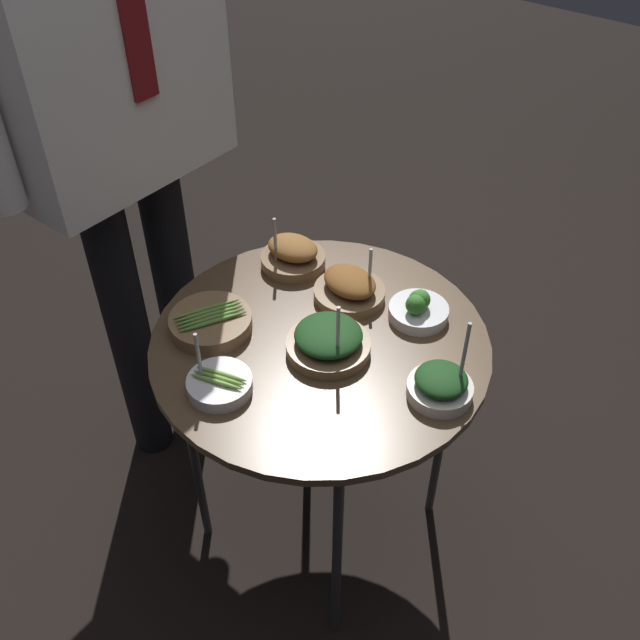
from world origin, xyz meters
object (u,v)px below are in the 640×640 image
object	(u,v)px
bowl_spinach_far_rim	(328,341)
bowl_roast_back_left	(293,255)
bowl_asparagus_mid_right	(211,322)
bowl_asparagus_front_right	(219,384)
bowl_spinach_mid_left	(441,385)
bowl_broccoli_front_left	(418,308)
serving_cart	(320,355)
bowl_roast_near_rim	(350,288)
waiter_figure	(102,67)

from	to	relation	value
bowl_spinach_far_rim	bowl_roast_back_left	size ratio (longest dim) A/B	1.15
bowl_spinach_far_rim	bowl_asparagus_mid_right	distance (m)	0.24
bowl_asparagus_front_right	bowl_asparagus_mid_right	bearing A→B (deg)	50.03
bowl_asparagus_front_right	bowl_spinach_mid_left	xyz separation A→B (m)	(0.24, -0.32, 0.01)
bowl_asparagus_front_right	bowl_broccoli_front_left	distance (m)	0.43
bowl_asparagus_mid_right	bowl_broccoli_front_left	xyz separation A→B (m)	(0.28, -0.30, 0.01)
bowl_roast_back_left	serving_cart	bearing A→B (deg)	-127.79
bowl_asparagus_front_right	bowl_spinach_mid_left	distance (m)	0.40
bowl_roast_near_rim	waiter_figure	distance (m)	0.64
bowl_asparagus_mid_right	bowl_roast_back_left	size ratio (longest dim) A/B	1.16
bowl_spinach_mid_left	waiter_figure	world-z (taller)	waiter_figure
bowl_roast_near_rim	bowl_asparagus_front_right	bearing A→B (deg)	175.26
bowl_roast_back_left	bowl_asparagus_front_right	bearing A→B (deg)	-159.96
serving_cart	bowl_broccoli_front_left	distance (m)	0.22
bowl_spinach_mid_left	bowl_roast_back_left	xyz separation A→B (m)	(0.13, 0.45, 0.00)
bowl_spinach_far_rim	waiter_figure	xyz separation A→B (m)	(0.01, 0.56, 0.38)
serving_cart	bowl_asparagus_front_right	xyz separation A→B (m)	(-0.22, 0.06, 0.06)
bowl_asparagus_mid_right	waiter_figure	size ratio (longest dim) A/B	0.10
waiter_figure	bowl_asparagus_mid_right	bearing A→B (deg)	-107.26
bowl_asparagus_mid_right	bowl_spinach_mid_left	distance (m)	0.47
serving_cart	bowl_asparagus_mid_right	xyz separation A→B (m)	(-0.11, 0.19, 0.06)
bowl_spinach_mid_left	serving_cart	bearing A→B (deg)	93.85
bowl_spinach_far_rim	bowl_asparagus_front_right	xyz separation A→B (m)	(-0.20, 0.09, -0.01)
bowl_broccoli_front_left	bowl_roast_back_left	bearing A→B (deg)	94.19
serving_cart	bowl_asparagus_front_right	world-z (taller)	bowl_asparagus_front_right
bowl_asparagus_front_right	bowl_asparagus_mid_right	world-z (taller)	bowl_asparagus_front_right
bowl_asparagus_front_right	waiter_figure	bearing A→B (deg)	65.45
bowl_roast_near_rim	bowl_spinach_mid_left	bearing A→B (deg)	-112.49
bowl_asparagus_front_right	bowl_spinach_mid_left	bearing A→B (deg)	-53.65
bowl_roast_near_rim	bowl_broccoli_front_left	size ratio (longest dim) A/B	1.23
bowl_roast_near_rim	serving_cart	bearing A→B (deg)	-167.57
bowl_spinach_mid_left	bowl_asparagus_front_right	bearing A→B (deg)	126.35
bowl_roast_near_rim	bowl_asparagus_front_right	xyz separation A→B (m)	(-0.36, 0.03, -0.01)
bowl_spinach_mid_left	waiter_figure	distance (m)	0.88
bowl_roast_back_left	waiter_figure	size ratio (longest dim) A/B	0.09
serving_cart	bowl_roast_back_left	size ratio (longest dim) A/B	4.71
bowl_spinach_far_rim	bowl_asparagus_mid_right	bearing A→B (deg)	112.62
bowl_spinach_far_rim	bowl_roast_back_left	world-z (taller)	bowl_spinach_far_rim
bowl_roast_near_rim	bowl_spinach_mid_left	world-z (taller)	bowl_spinach_mid_left
bowl_broccoli_front_left	waiter_figure	distance (m)	0.77
bowl_asparagus_mid_right	bowl_spinach_mid_left	size ratio (longest dim) A/B	0.95
bowl_roast_near_rim	bowl_spinach_far_rim	size ratio (longest dim) A/B	0.92
bowl_asparagus_mid_right	bowl_broccoli_front_left	distance (m)	0.41
bowl_spinach_far_rim	bowl_roast_near_rim	bearing A→B (deg)	22.49
bowl_roast_near_rim	bowl_roast_back_left	world-z (taller)	bowl_roast_back_left
bowl_roast_near_rim	bowl_spinach_mid_left	xyz separation A→B (m)	(-0.12, -0.29, -0.00)
bowl_roast_near_rim	bowl_spinach_far_rim	world-z (taller)	bowl_spinach_far_rim
bowl_roast_near_rim	bowl_asparagus_mid_right	bearing A→B (deg)	147.33
bowl_spinach_far_rim	bowl_spinach_mid_left	size ratio (longest dim) A/B	0.94
serving_cart	bowl_asparagus_mid_right	distance (m)	0.23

